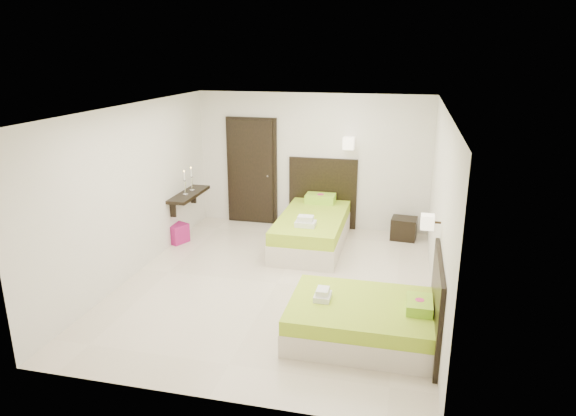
% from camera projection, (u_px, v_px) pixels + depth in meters
% --- Properties ---
extents(floor, '(5.50, 5.50, 0.00)m').
position_uv_depth(floor, '(277.00, 283.00, 7.71)').
color(floor, beige).
rests_on(floor, ground).
extents(bed_single, '(1.33, 2.21, 1.82)m').
position_uv_depth(bed_single, '(313.00, 227.00, 9.17)').
color(bed_single, beige).
rests_on(bed_single, ground).
extents(bed_double, '(1.75, 1.49, 1.44)m').
position_uv_depth(bed_double, '(367.00, 319.00, 6.16)').
color(bed_double, beige).
rests_on(bed_double, ground).
extents(nightstand, '(0.49, 0.44, 0.40)m').
position_uv_depth(nightstand, '(404.00, 228.00, 9.47)').
color(nightstand, black).
rests_on(nightstand, ground).
extents(ottoman, '(0.45, 0.45, 0.34)m').
position_uv_depth(ottoman, '(176.00, 233.00, 9.32)').
color(ottoman, '#8C1253').
rests_on(ottoman, ground).
extents(door, '(1.02, 0.15, 2.14)m').
position_uv_depth(door, '(252.00, 172.00, 10.17)').
color(door, black).
rests_on(door, ground).
extents(console_shelf, '(0.35, 1.20, 0.78)m').
position_uv_depth(console_shelf, '(188.00, 195.00, 9.41)').
color(console_shelf, black).
rests_on(console_shelf, ground).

